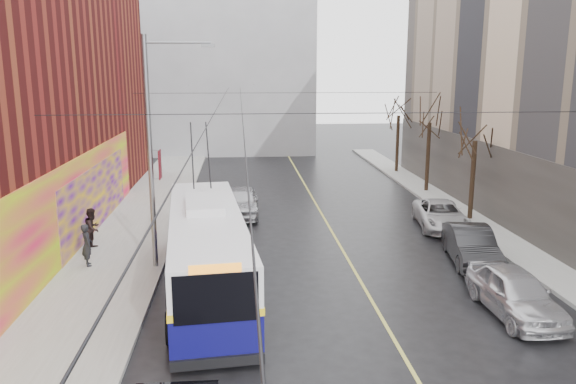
# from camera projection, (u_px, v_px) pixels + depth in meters

# --- Properties ---
(sidewalk_left) EXTENTS (4.00, 60.00, 0.15)m
(sidewalk_left) POSITION_uv_depth(u_px,v_px,m) (122.00, 253.00, 23.99)
(sidewalk_left) COLOR gray
(sidewalk_left) RESTS_ON ground
(sidewalk_right) EXTENTS (2.00, 60.00, 0.15)m
(sidewalk_right) POSITION_uv_depth(u_px,v_px,m) (505.00, 242.00, 25.41)
(sidewalk_right) COLOR gray
(sidewalk_right) RESTS_ON ground
(lane_line) EXTENTS (0.12, 50.00, 0.01)m
(lane_line) POSITION_uv_depth(u_px,v_px,m) (334.00, 235.00, 26.75)
(lane_line) COLOR #BFB74C
(lane_line) RESTS_ON ground
(building_far) EXTENTS (20.50, 12.10, 18.00)m
(building_far) POSITION_uv_depth(u_px,v_px,m) (206.00, 56.00, 54.36)
(building_far) COLOR gray
(building_far) RESTS_ON ground
(streetlight_pole) EXTENTS (2.65, 0.60, 9.00)m
(streetlight_pole) POSITION_uv_depth(u_px,v_px,m) (154.00, 148.00, 21.18)
(streetlight_pole) COLOR slate
(streetlight_pole) RESTS_ON ground
(catenary_wires) EXTENTS (18.00, 60.00, 0.22)m
(catenary_wires) POSITION_uv_depth(u_px,v_px,m) (247.00, 103.00, 25.83)
(catenary_wires) COLOR black
(tree_near) EXTENTS (3.20, 3.20, 6.40)m
(tree_near) POSITION_uv_depth(u_px,v_px,m) (476.00, 126.00, 28.26)
(tree_near) COLOR black
(tree_near) RESTS_ON ground
(tree_mid) EXTENTS (3.20, 3.20, 6.68)m
(tree_mid) POSITION_uv_depth(u_px,v_px,m) (430.00, 110.00, 35.02)
(tree_mid) COLOR black
(tree_mid) RESTS_ON ground
(tree_far) EXTENTS (3.20, 3.20, 6.57)m
(tree_far) POSITION_uv_depth(u_px,v_px,m) (399.00, 105.00, 41.85)
(tree_far) COLOR black
(tree_far) RESTS_ON ground
(pigeons_flying) EXTENTS (3.25, 2.44, 0.74)m
(pigeons_flying) POSITION_uv_depth(u_px,v_px,m) (236.00, 79.00, 20.46)
(pigeons_flying) COLOR slate
(trolleybus) EXTENTS (3.59, 11.75, 5.50)m
(trolleybus) POSITION_uv_depth(u_px,v_px,m) (207.00, 250.00, 19.73)
(trolleybus) COLOR #0C0A4E
(trolleybus) RESTS_ON ground
(parked_car_a) EXTENTS (1.83, 4.44, 1.50)m
(parked_car_a) POSITION_uv_depth(u_px,v_px,m) (515.00, 293.00, 17.94)
(parked_car_a) COLOR silver
(parked_car_a) RESTS_ON ground
(parked_car_b) EXTENTS (2.29, 4.70, 1.49)m
(parked_car_b) POSITION_uv_depth(u_px,v_px,m) (471.00, 245.00, 22.82)
(parked_car_b) COLOR #242426
(parked_car_b) RESTS_ON ground
(parked_car_c) EXTENTS (2.85, 5.04, 1.33)m
(parked_car_c) POSITION_uv_depth(u_px,v_px,m) (441.00, 215.00, 27.90)
(parked_car_c) COLOR #B8B8BA
(parked_car_c) RESTS_ON ground
(following_car) EXTENTS (1.98, 4.61, 1.55)m
(following_car) POSITION_uv_depth(u_px,v_px,m) (242.00, 202.00, 30.19)
(following_car) COLOR #A5A5AA
(following_car) RESTS_ON ground
(pedestrian_a) EXTENTS (0.61, 0.72, 1.69)m
(pedestrian_a) POSITION_uv_depth(u_px,v_px,m) (87.00, 245.00, 22.03)
(pedestrian_a) COLOR black
(pedestrian_a) RESTS_ON sidewalk_left
(pedestrian_b) EXTENTS (0.88, 1.02, 1.78)m
(pedestrian_b) POSITION_uv_depth(u_px,v_px,m) (93.00, 228.00, 24.18)
(pedestrian_b) COLOR black
(pedestrian_b) RESTS_ON sidewalk_left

